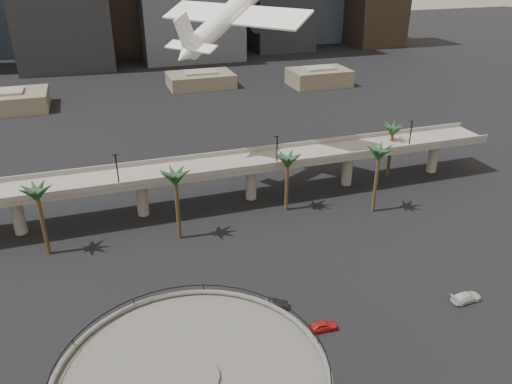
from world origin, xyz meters
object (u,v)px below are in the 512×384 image
object	(u,v)px
overpass	(197,173)
car_c	(466,297)
car_a	(323,326)
airborne_jet	(235,10)
car_b	(273,305)

from	to	relation	value
overpass	car_c	world-z (taller)	overpass
overpass	car_a	bearing A→B (deg)	-79.03
airborne_jet	car_b	bearing A→B (deg)	-137.10
airborne_jet	car_a	size ratio (longest dim) A/B	7.83
overpass	car_b	bearing A→B (deg)	-84.90
airborne_jet	car_a	world-z (taller)	airborne_jet
overpass	car_b	size ratio (longest dim) A/B	29.54
overpass	airborne_jet	distance (m)	33.29
overpass	car_b	xyz separation A→B (m)	(3.09, -34.66, -6.61)
overpass	car_b	world-z (taller)	overpass
car_c	airborne_jet	bearing A→B (deg)	15.46
overpass	airborne_jet	size ratio (longest dim) A/B	4.17
airborne_jet	car_c	size ratio (longest dim) A/B	6.50
airborne_jet	car_c	bearing A→B (deg)	-107.79
airborne_jet	car_b	xyz separation A→B (m)	(-8.86, -47.45, -34.93)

